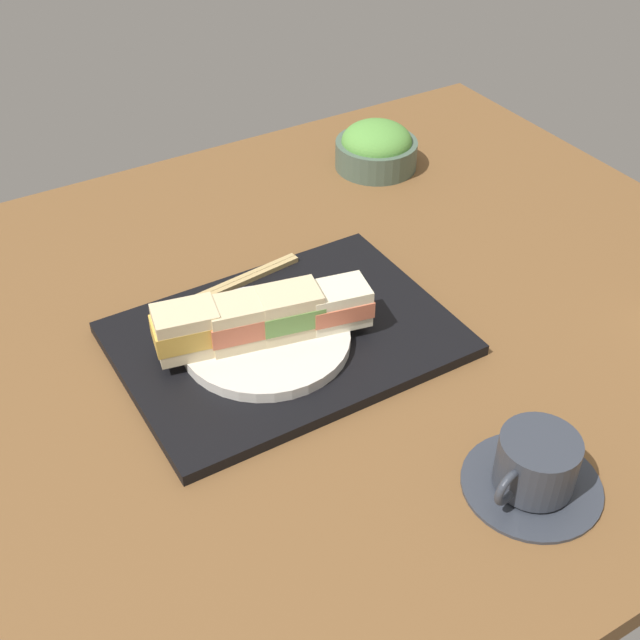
% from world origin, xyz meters
% --- Properties ---
extents(ground_plane, '(1.40, 1.00, 0.03)m').
position_xyz_m(ground_plane, '(0.00, 0.00, -0.01)').
color(ground_plane, brown).
extents(serving_tray, '(0.40, 0.29, 0.01)m').
position_xyz_m(serving_tray, '(-0.02, 0.02, 0.01)').
color(serving_tray, black).
rests_on(serving_tray, ground_plane).
extents(sandwich_plate, '(0.20, 0.20, 0.01)m').
position_xyz_m(sandwich_plate, '(0.01, 0.02, 0.02)').
color(sandwich_plate, silver).
rests_on(sandwich_plate, serving_tray).
extents(sandwich_nearmost, '(0.08, 0.07, 0.05)m').
position_xyz_m(sandwich_nearmost, '(-0.08, 0.04, 0.05)').
color(sandwich_nearmost, '#EFE5C1').
rests_on(sandwich_nearmost, sandwich_plate).
extents(sandwich_inner_near, '(0.08, 0.07, 0.06)m').
position_xyz_m(sandwich_inner_near, '(-0.02, 0.03, 0.06)').
color(sandwich_inner_near, beige).
rests_on(sandwich_inner_near, sandwich_plate).
extents(sandwich_inner_far, '(0.08, 0.07, 0.06)m').
position_xyz_m(sandwich_inner_far, '(0.04, 0.02, 0.06)').
color(sandwich_inner_far, beige).
rests_on(sandwich_inner_far, sandwich_plate).
extents(sandwich_farmost, '(0.09, 0.07, 0.06)m').
position_xyz_m(sandwich_farmost, '(0.10, 0.00, 0.06)').
color(sandwich_farmost, beige).
rests_on(sandwich_farmost, sandwich_plate).
extents(salad_bowl, '(0.13, 0.13, 0.08)m').
position_xyz_m(salad_bowl, '(-0.37, -0.30, 0.03)').
color(salad_bowl, '#4C6051').
rests_on(salad_bowl, ground_plane).
extents(chopsticks_pair, '(0.18, 0.04, 0.01)m').
position_xyz_m(chopsticks_pair, '(-0.02, -0.10, 0.02)').
color(chopsticks_pair, tan).
rests_on(chopsticks_pair, serving_tray).
extents(coffee_cup, '(0.14, 0.14, 0.07)m').
position_xyz_m(coffee_cup, '(-0.12, 0.34, 0.03)').
color(coffee_cup, '#333842').
rests_on(coffee_cup, ground_plane).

